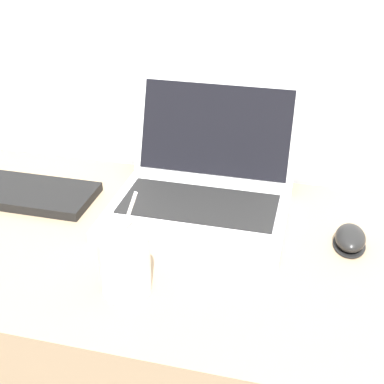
# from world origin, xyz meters

# --- Properties ---
(laptop) EXTENTS (0.36, 0.35, 0.23)m
(laptop) POSITION_xyz_m (-0.09, 0.44, 0.82)
(laptop) COLOR silver
(laptop) RESTS_ON desk
(drink_cup) EXTENTS (0.08, 0.08, 0.18)m
(drink_cup) POSITION_xyz_m (-0.15, 0.14, 0.82)
(drink_cup) COLOR silver
(drink_cup) RESTS_ON desk
(computer_mouse) EXTENTS (0.06, 0.09, 0.04)m
(computer_mouse) POSITION_xyz_m (0.21, 0.36, 0.78)
(computer_mouse) COLOR black
(computer_mouse) RESTS_ON desk
(external_keyboard) EXTENTS (0.40, 0.14, 0.02)m
(external_keyboard) POSITION_xyz_m (-0.52, 0.38, 0.78)
(external_keyboard) COLOR black
(external_keyboard) RESTS_ON desk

